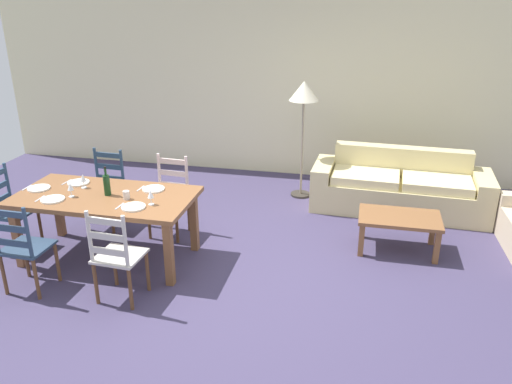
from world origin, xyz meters
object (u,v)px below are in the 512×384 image
Objects in this scene: wine_glass_far_left at (83,178)px; wine_bottle at (107,185)px; standing_lamp at (304,98)px; dining_chair_near_left at (23,247)px; coffee_cup_primary at (126,195)px; coffee_table at (399,221)px; couch at (399,188)px; wine_glass_near_right at (151,194)px; dining_table at (105,202)px; dining_chair_head_west at (9,210)px; dining_chair_near_right at (117,256)px; dining_chair_far_left at (106,189)px; dining_chair_far_right at (170,196)px; wine_glass_near_left at (70,187)px.

wine_bottle is at bearing -20.50° from wine_glass_far_left.
dining_chair_near_left is at bearing -126.60° from standing_lamp.
coffee_cup_primary is 3.00m from coffee_table.
dining_chair_near_left is 4.63m from couch.
wine_bottle is 2.92m from standing_lamp.
standing_lamp is at bearing 63.35° from wine_glass_near_right.
standing_lamp is (1.76, 2.27, 0.54)m from wine_bottle.
wine_glass_near_right is (0.59, -0.14, 0.20)m from dining_table.
wine_bottle is at bearing 1.67° from dining_chair_head_west.
dining_chair_near_right reaches higher than couch.
dining_chair_far_left is 1.11m from dining_chair_head_west.
coffee_cup_primary is (-0.31, 0.08, -0.07)m from wine_glass_near_right.
dining_chair_far_right is at bearing -176.94° from coffee_table.
wine_bottle is 3.51× the size of coffee_cup_primary.
wine_bottle reaches higher than coffee_cup_primary.
wine_bottle is (-0.45, 0.75, 0.39)m from dining_chair_near_right.
wine_glass_near_left is at bearing 142.04° from dining_chair_near_right.
dining_chair_head_west reaches higher than dining_table.
dining_chair_near_left is 1.07× the size of coffee_table.
standing_lamp is (2.12, 2.13, 0.55)m from wine_glass_far_left.
couch is (3.16, 2.09, -0.37)m from dining_table.
dining_chair_far_left is (0.04, 1.57, 0.00)m from dining_chair_near_left.
dining_chair_far_right is at bearing 61.46° from wine_bottle.
wine_bottle is at bearing 165.50° from wine_glass_near_right.
coffee_cup_primary is at bearing 44.07° from dining_chair_near_left.
standing_lamp is at bearing 37.63° from dining_chair_head_west.
standing_lamp reaches higher than dining_chair_near_right.
wine_glass_far_left is at bearing -134.79° from standing_lamp.
dining_table is at bearing -164.27° from coffee_table.
wine_glass_near_right reaches higher than couch.
couch is at bearing -7.77° from standing_lamp.
dining_chair_far_right reaches higher than dining_table.
dining_table is 1.98× the size of dining_chair_near_right.
standing_lamp is (2.23, 1.48, 0.93)m from dining_chair_far_left.
dining_chair_near_left is at bearing -141.59° from couch.
coffee_cup_primary is (0.28, -0.06, 0.13)m from dining_table.
dining_chair_far_left is at bearing 120.78° from wine_bottle.
dining_chair_far_right is at bearing -153.49° from couch.
wine_glass_near_left is at bearing -159.63° from wine_bottle.
wine_bottle reaches higher than dining_chair_far_right.
coffee_table is at bearing -92.46° from couch.
coffee_table is 0.55× the size of standing_lamp.
wine_glass_near_left is 0.18× the size of coffee_table.
dining_chair_far_left is at bearing -146.35° from standing_lamp.
coffee_table is (4.29, 0.90, -0.12)m from dining_chair_head_west.
dining_chair_far_left is 10.67× the size of coffee_cup_primary.
wine_bottle is at bearing 20.37° from wine_glass_near_left.
wine_glass_far_left is 3.06m from standing_lamp.
coffee_cup_primary is at bearing -161.76° from coffee_table.
dining_chair_near_right is 3.08m from coffee_table.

